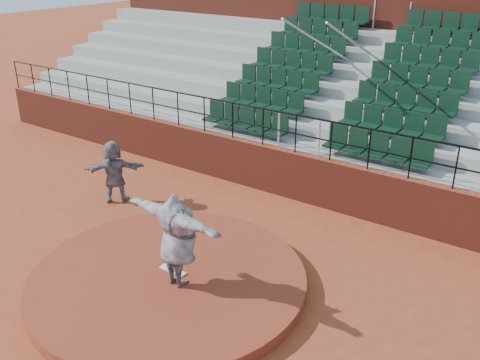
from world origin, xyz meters
name	(u,v)px	position (x,y,z in m)	size (l,w,h in m)	color
ground	(169,285)	(0.00, 0.00, 0.00)	(90.00, 90.00, 0.00)	#9C4023
pitchers_mound	(168,280)	(0.00, 0.00, 0.12)	(5.50, 5.50, 0.25)	maroon
pitching_rubber	(173,270)	(0.00, 0.15, 0.27)	(0.60, 0.15, 0.03)	white
boundary_wall	(294,175)	(0.00, 5.00, 0.65)	(24.00, 0.30, 1.30)	maroon
wall_railing	(296,125)	(0.00, 5.00, 2.03)	(24.04, 0.05, 1.03)	black
seating_deck	(353,114)	(0.00, 8.65, 1.43)	(24.00, 5.97, 4.63)	#969791
press_box_facade	(405,29)	(0.00, 12.60, 3.55)	(24.00, 3.00, 7.10)	maroon
pitcher	(177,240)	(0.38, -0.08, 1.21)	(2.35, 0.64, 1.91)	black
fielder	(114,172)	(-3.74, 2.11, 0.84)	(1.56, 0.50, 1.68)	black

